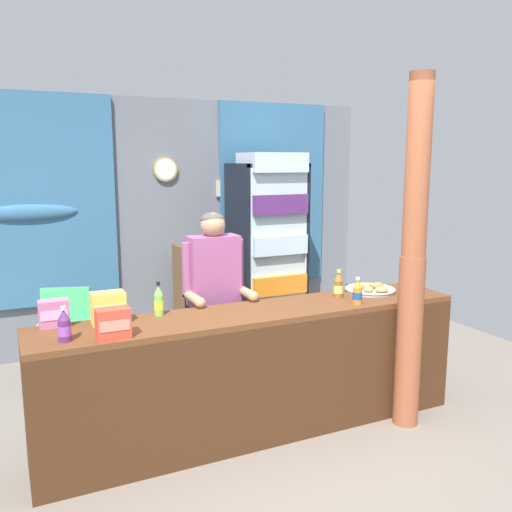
{
  "coord_description": "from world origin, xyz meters",
  "views": [
    {
      "loc": [
        -1.54,
        -2.97,
        1.96
      ],
      "look_at": [
        0.16,
        0.63,
        1.26
      ],
      "focal_mm": 38.07,
      "sensor_mm": 36.0,
      "label": 1
    }
  ],
  "objects_px": {
    "snack_box_instant_noodle": "(108,308)",
    "drink_fridge": "(268,240)",
    "timber_post": "(413,264)",
    "soda_bottle_orange_soda": "(357,293)",
    "bottle_shelf_rack": "(199,294)",
    "snack_box_wafer": "(54,313)",
    "soda_bottle_grape_soda": "(64,327)",
    "stall_counter": "(264,363)",
    "soda_bottle_iced_tea": "(338,286)",
    "snack_box_crackers": "(113,323)",
    "shopkeeper": "(214,287)",
    "pastry_tray": "(371,289)",
    "soda_bottle_water": "(416,273)",
    "plastic_lawn_chair": "(64,332)",
    "soda_bottle_lime_soda": "(159,301)"
  },
  "relations": [
    {
      "from": "timber_post",
      "to": "soda_bottle_grape_soda",
      "type": "bearing_deg",
      "value": 174.01
    },
    {
      "from": "snack_box_wafer",
      "to": "snack_box_crackers",
      "type": "relative_size",
      "value": 0.93
    },
    {
      "from": "snack_box_instant_noodle",
      "to": "drink_fridge",
      "type": "bearing_deg",
      "value": 40.08
    },
    {
      "from": "snack_box_crackers",
      "to": "timber_post",
      "type": "bearing_deg",
      "value": -5.13
    },
    {
      "from": "drink_fridge",
      "to": "snack_box_wafer",
      "type": "xyz_separation_m",
      "value": [
        -2.33,
        -1.6,
        -0.11
      ]
    },
    {
      "from": "bottle_shelf_rack",
      "to": "snack_box_wafer",
      "type": "height_order",
      "value": "bottle_shelf_rack"
    },
    {
      "from": "plastic_lawn_chair",
      "to": "pastry_tray",
      "type": "bearing_deg",
      "value": -30.89
    },
    {
      "from": "stall_counter",
      "to": "bottle_shelf_rack",
      "type": "relative_size",
      "value": 2.8
    },
    {
      "from": "timber_post",
      "to": "soda_bottle_orange_soda",
      "type": "distance_m",
      "value": 0.45
    },
    {
      "from": "snack_box_crackers",
      "to": "snack_box_instant_noodle",
      "type": "bearing_deg",
      "value": 84.58
    },
    {
      "from": "soda_bottle_orange_soda",
      "to": "snack_box_crackers",
      "type": "xyz_separation_m",
      "value": [
        -1.79,
        -0.02,
        0.01
      ]
    },
    {
      "from": "timber_post",
      "to": "snack_box_instant_noodle",
      "type": "bearing_deg",
      "value": 166.58
    },
    {
      "from": "soda_bottle_orange_soda",
      "to": "snack_box_instant_noodle",
      "type": "relative_size",
      "value": 0.95
    },
    {
      "from": "bottle_shelf_rack",
      "to": "snack_box_instant_noodle",
      "type": "distance_m",
      "value": 2.22
    },
    {
      "from": "stall_counter",
      "to": "plastic_lawn_chair",
      "type": "bearing_deg",
      "value": 126.9
    },
    {
      "from": "plastic_lawn_chair",
      "to": "soda_bottle_grape_soda",
      "type": "distance_m",
      "value": 1.66
    },
    {
      "from": "soda_bottle_grape_soda",
      "to": "snack_box_crackers",
      "type": "xyz_separation_m",
      "value": [
        0.27,
        -0.06,
        0.0
      ]
    },
    {
      "from": "drink_fridge",
      "to": "snack_box_wafer",
      "type": "height_order",
      "value": "drink_fridge"
    },
    {
      "from": "soda_bottle_lime_soda",
      "to": "pastry_tray",
      "type": "bearing_deg",
      "value": -2.01
    },
    {
      "from": "snack_box_instant_noodle",
      "to": "snack_box_crackers",
      "type": "bearing_deg",
      "value": -95.42
    },
    {
      "from": "timber_post",
      "to": "drink_fridge",
      "type": "xyz_separation_m",
      "value": [
        -0.08,
        2.18,
        -0.11
      ]
    },
    {
      "from": "timber_post",
      "to": "soda_bottle_orange_soda",
      "type": "bearing_deg",
      "value": 146.48
    },
    {
      "from": "stall_counter",
      "to": "soda_bottle_iced_tea",
      "type": "height_order",
      "value": "soda_bottle_iced_tea"
    },
    {
      "from": "drink_fridge",
      "to": "snack_box_instant_noodle",
      "type": "height_order",
      "value": "drink_fridge"
    },
    {
      "from": "plastic_lawn_chair",
      "to": "soda_bottle_water",
      "type": "bearing_deg",
      "value": -28.09
    },
    {
      "from": "soda_bottle_iced_tea",
      "to": "snack_box_wafer",
      "type": "xyz_separation_m",
      "value": [
        -2.06,
        0.15,
        -0.01
      ]
    },
    {
      "from": "bottle_shelf_rack",
      "to": "stall_counter",
      "type": "bearing_deg",
      "value": -96.37
    },
    {
      "from": "timber_post",
      "to": "snack_box_wafer",
      "type": "height_order",
      "value": "timber_post"
    },
    {
      "from": "bottle_shelf_rack",
      "to": "snack_box_wafer",
      "type": "relative_size",
      "value": 6.07
    },
    {
      "from": "drink_fridge",
      "to": "snack_box_instant_noodle",
      "type": "relative_size",
      "value": 9.66
    },
    {
      "from": "bottle_shelf_rack",
      "to": "soda_bottle_grape_soda",
      "type": "bearing_deg",
      "value": -127.05
    },
    {
      "from": "bottle_shelf_rack",
      "to": "soda_bottle_orange_soda",
      "type": "distance_m",
      "value": 2.18
    },
    {
      "from": "shopkeeper",
      "to": "pastry_tray",
      "type": "height_order",
      "value": "shopkeeper"
    },
    {
      "from": "soda_bottle_orange_soda",
      "to": "snack_box_wafer",
      "type": "bearing_deg",
      "value": 170.05
    },
    {
      "from": "stall_counter",
      "to": "soda_bottle_grape_soda",
      "type": "relative_size",
      "value": 14.7
    },
    {
      "from": "timber_post",
      "to": "soda_bottle_lime_soda",
      "type": "relative_size",
      "value": 10.84
    },
    {
      "from": "plastic_lawn_chair",
      "to": "soda_bottle_lime_soda",
      "type": "distance_m",
      "value": 1.48
    },
    {
      "from": "soda_bottle_water",
      "to": "plastic_lawn_chair",
      "type": "bearing_deg",
      "value": 151.91
    },
    {
      "from": "timber_post",
      "to": "soda_bottle_orange_soda",
      "type": "height_order",
      "value": "timber_post"
    },
    {
      "from": "soda_bottle_iced_tea",
      "to": "stall_counter",
      "type": "bearing_deg",
      "value": -166.69
    },
    {
      "from": "soda_bottle_water",
      "to": "snack_box_crackers",
      "type": "height_order",
      "value": "soda_bottle_water"
    },
    {
      "from": "stall_counter",
      "to": "soda_bottle_water",
      "type": "height_order",
      "value": "soda_bottle_water"
    },
    {
      "from": "soda_bottle_orange_soda",
      "to": "soda_bottle_grape_soda",
      "type": "distance_m",
      "value": 2.06
    },
    {
      "from": "shopkeeper",
      "to": "snack_box_crackers",
      "type": "height_order",
      "value": "shopkeeper"
    },
    {
      "from": "snack_box_instant_noodle",
      "to": "snack_box_wafer",
      "type": "relative_size",
      "value": 1.15
    },
    {
      "from": "plastic_lawn_chair",
      "to": "pastry_tray",
      "type": "xyz_separation_m",
      "value": [
        2.25,
        -1.34,
        0.45
      ]
    },
    {
      "from": "soda_bottle_water",
      "to": "soda_bottle_grape_soda",
      "type": "distance_m",
      "value": 2.79
    },
    {
      "from": "timber_post",
      "to": "soda_bottle_water",
      "type": "distance_m",
      "value": 0.61
    },
    {
      "from": "soda_bottle_water",
      "to": "pastry_tray",
      "type": "bearing_deg",
      "value": 170.09
    },
    {
      "from": "soda_bottle_water",
      "to": "pastry_tray",
      "type": "relative_size",
      "value": 0.77
    }
  ]
}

